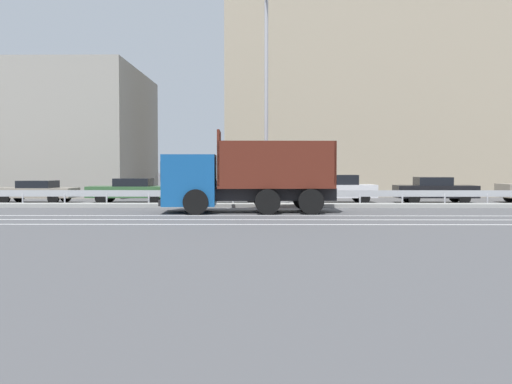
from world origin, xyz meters
TOP-DOWN VIEW (x-y plane):
  - ground_plane at (0.00, 0.00)m, footprint 320.00×320.00m
  - lane_strip_0 at (-1.19, -3.54)m, footprint 59.74×0.16m
  - lane_strip_1 at (-1.19, -5.34)m, footprint 59.74×0.16m
  - lane_strip_2 at (-1.19, -7.17)m, footprint 59.74×0.16m
  - median_island at (0.00, 1.54)m, footprint 32.86×1.10m
  - median_guardrail at (0.00, 2.54)m, footprint 59.74×0.09m
  - dump_truck at (-2.17, -1.77)m, footprint 7.45×3.01m
  - median_road_sign at (2.15, 1.54)m, footprint 0.66×0.16m
  - street_lamp_1 at (-0.46, 1.47)m, footprint 0.70×2.51m
  - parked_car_2 at (-12.89, 4.88)m, footprint 4.44×2.06m
  - parked_car_3 at (-7.72, 4.95)m, footprint 4.61×1.99m
  - parked_car_4 at (-2.48, 4.67)m, footprint 4.01×2.08m
  - parked_car_5 at (3.51, 4.99)m, footprint 3.97×2.00m
  - parked_car_6 at (8.61, 4.86)m, footprint 4.26×1.88m
  - background_building_0 at (-15.06, 15.18)m, footprint 11.70×13.25m
  - background_building_1 at (8.72, 15.56)m, footprint 23.58×9.02m

SIDE VIEW (x-z plane):
  - ground_plane at x=0.00m, z-range 0.00..0.00m
  - lane_strip_0 at x=-1.19m, z-range 0.00..0.01m
  - lane_strip_1 at x=-1.19m, z-range 0.00..0.01m
  - lane_strip_2 at x=-1.19m, z-range 0.00..0.01m
  - median_island at x=0.00m, z-range 0.00..0.18m
  - median_guardrail at x=0.00m, z-range 0.18..0.96m
  - parked_car_2 at x=-12.89m, z-range 0.03..1.24m
  - parked_car_4 at x=-2.48m, z-range 0.02..1.28m
  - parked_car_3 at x=-7.72m, z-range 0.03..1.36m
  - parked_car_6 at x=8.61m, z-range 0.02..1.42m
  - parked_car_5 at x=3.51m, z-range 0.00..1.52m
  - median_road_sign at x=2.15m, z-range 0.03..2.39m
  - dump_truck at x=-2.17m, z-range -0.46..3.02m
  - background_building_0 at x=-15.06m, z-range 0.00..8.64m
  - street_lamp_1 at x=-0.46m, z-range 0.53..10.55m
  - background_building_1 at x=8.72m, z-range 0.00..13.70m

